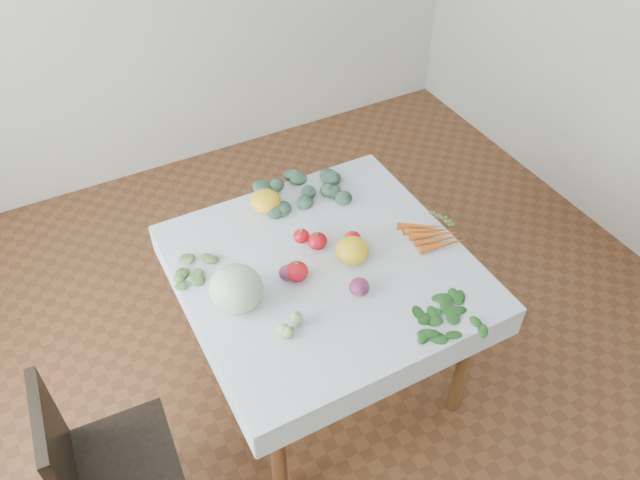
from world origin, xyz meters
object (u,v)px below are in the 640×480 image
object	(u,v)px
table	(325,282)
carrot_bunch	(433,235)
cabbage	(236,289)
chair	(95,458)
heirloom_back	(266,201)

from	to	relation	value
table	carrot_bunch	bearing A→B (deg)	-8.64
table	carrot_bunch	distance (m)	0.50
table	carrot_bunch	world-z (taller)	carrot_bunch
table	carrot_bunch	xyz separation A→B (m)	(0.48, -0.07, 0.12)
cabbage	carrot_bunch	distance (m)	0.87
chair	heirloom_back	world-z (taller)	heirloom_back
chair	cabbage	distance (m)	0.77
chair	carrot_bunch	bearing A→B (deg)	5.65
heirloom_back	table	bearing A→B (deg)	-81.34
cabbage	heirloom_back	bearing A→B (deg)	54.57
chair	cabbage	bearing A→B (deg)	16.62
heirloom_back	carrot_bunch	bearing A→B (deg)	-42.58
table	heirloom_back	xyz separation A→B (m)	(-0.07, 0.43, 0.15)
carrot_bunch	heirloom_back	bearing A→B (deg)	137.42
table	carrot_bunch	size ratio (longest dim) A/B	4.25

